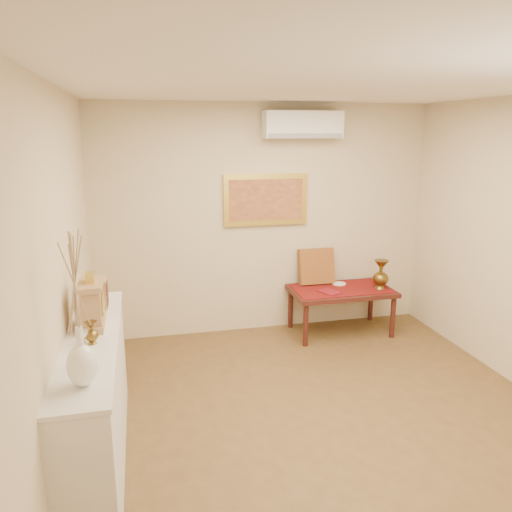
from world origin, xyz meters
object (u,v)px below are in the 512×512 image
object	(u,v)px
wooden_chest	(98,293)
display_ledge	(96,400)
white_vase	(77,311)
low_table	(341,294)
mantel_clock	(92,304)
brass_urn_tall	(381,271)

from	to	relation	value
wooden_chest	display_ledge	bearing A→B (deg)	-91.08
white_vase	wooden_chest	distance (m)	1.37
low_table	mantel_clock	bearing A→B (deg)	-147.71
display_ledge	low_table	bearing A→B (deg)	35.10
white_vase	wooden_chest	bearing A→B (deg)	90.41
white_vase	display_ledge	world-z (taller)	white_vase
low_table	white_vase	bearing A→B (deg)	-135.66
mantel_clock	brass_urn_tall	bearing A→B (deg)	26.87
display_ledge	wooden_chest	size ratio (longest dim) A/B	8.28
white_vase	display_ledge	bearing A→B (deg)	91.71
white_vase	display_ledge	xyz separation A→B (m)	(-0.02, 0.71, -0.94)
brass_urn_tall	display_ledge	distance (m)	3.60
wooden_chest	mantel_clock	bearing A→B (deg)	-90.46
white_vase	mantel_clock	distance (m)	0.95
wooden_chest	low_table	distance (m)	3.01
white_vase	low_table	bearing A→B (deg)	44.34
mantel_clock	low_table	xyz separation A→B (m)	(2.67, 1.69, -0.67)
mantel_clock	display_ledge	bearing A→B (deg)	-92.41
white_vase	mantel_clock	size ratio (longest dim) A/B	2.18
white_vase	brass_urn_tall	size ratio (longest dim) A/B	2.12
white_vase	display_ledge	size ratio (longest dim) A/B	0.44
white_vase	wooden_chest	size ratio (longest dim) A/B	3.66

